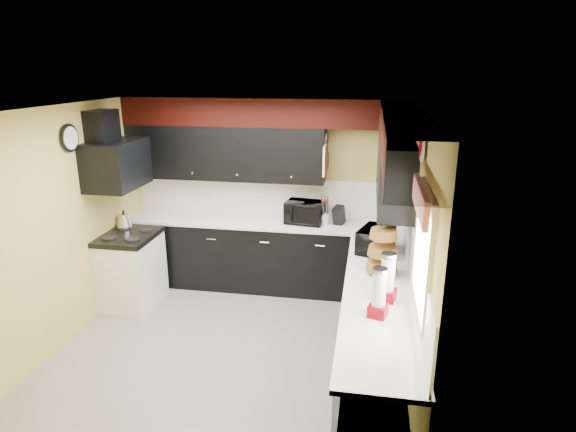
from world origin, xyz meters
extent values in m
plane|color=gray|center=(0.00, 0.00, 0.00)|extent=(3.60, 3.60, 0.00)
cube|color=#E0C666|center=(0.00, 1.80, 1.25)|extent=(3.60, 0.06, 2.50)
cube|color=#E0C666|center=(1.80, 0.00, 1.25)|extent=(0.06, 3.60, 2.50)
cube|color=#E0C666|center=(-1.80, 0.00, 1.25)|extent=(0.06, 3.60, 2.50)
cube|color=white|center=(0.00, 0.00, 2.50)|extent=(3.60, 3.60, 0.06)
cube|color=black|center=(0.00, 1.50, 0.45)|extent=(3.60, 0.60, 0.90)
cube|color=black|center=(1.50, -0.30, 0.45)|extent=(0.60, 3.00, 0.90)
cube|color=white|center=(0.00, 1.50, 0.92)|extent=(3.62, 0.64, 0.04)
cube|color=white|center=(1.50, -0.30, 0.92)|extent=(0.64, 3.02, 0.04)
cube|color=white|center=(0.00, 1.79, 1.19)|extent=(3.60, 0.02, 0.50)
cube|color=white|center=(1.79, 0.00, 1.19)|extent=(0.02, 3.60, 0.50)
cube|color=black|center=(-0.50, 1.62, 1.80)|extent=(2.60, 0.35, 0.70)
cube|color=black|center=(1.62, 0.90, 1.80)|extent=(0.35, 1.80, 0.70)
cube|color=black|center=(0.00, 1.62, 2.33)|extent=(3.60, 0.36, 0.35)
cube|color=black|center=(1.62, -0.18, 2.33)|extent=(0.36, 3.24, 0.35)
cube|color=white|center=(-1.50, 0.75, 0.43)|extent=(0.60, 0.75, 0.86)
cube|color=black|center=(-1.50, 0.75, 0.89)|extent=(0.62, 0.77, 0.06)
cube|color=black|center=(-1.55, 0.75, 1.78)|extent=(0.50, 0.78, 0.55)
cube|color=black|center=(-1.68, 0.75, 2.20)|extent=(0.24, 0.40, 0.40)
cube|color=red|center=(1.73, -0.90, 1.95)|extent=(0.04, 0.88, 0.20)
cube|color=white|center=(0.83, 1.30, 1.80)|extent=(0.03, 0.26, 0.35)
imported|color=black|center=(0.57, 1.50, 1.08)|extent=(0.54, 0.47, 0.28)
imported|color=black|center=(1.46, 0.64, 1.07)|extent=(0.44, 0.54, 0.26)
cylinder|color=white|center=(0.82, 1.48, 1.01)|extent=(0.16, 0.16, 0.14)
cube|color=black|center=(1.00, 1.51, 1.06)|extent=(0.16, 0.18, 0.24)
camera|label=1|loc=(1.36, -4.35, 2.87)|focal=30.00mm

